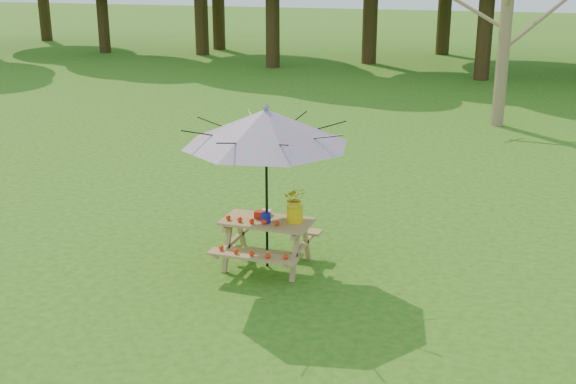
% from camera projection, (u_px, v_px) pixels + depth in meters
% --- Properties ---
extents(ground, '(120.00, 120.00, 0.00)m').
position_uv_depth(ground, '(143.00, 329.00, 8.21)').
color(ground, '#286112').
rests_on(ground, ground).
extents(picnic_table, '(1.20, 1.32, 0.67)m').
position_uv_depth(picnic_table, '(267.00, 244.00, 9.81)').
color(picnic_table, '#A6874B').
rests_on(picnic_table, ground).
extents(patio_umbrella, '(2.62, 2.62, 2.25)m').
position_uv_depth(patio_umbrella, '(266.00, 127.00, 9.33)').
color(patio_umbrella, black).
rests_on(patio_umbrella, ground).
extents(produce_bins, '(0.27, 0.41, 0.13)m').
position_uv_depth(produce_bins, '(264.00, 216.00, 9.73)').
color(produce_bins, '#B2230E').
rests_on(produce_bins, picnic_table).
extents(tomatoes_row, '(0.77, 0.13, 0.07)m').
position_uv_depth(tomatoes_row, '(252.00, 221.00, 9.58)').
color(tomatoes_row, red).
rests_on(tomatoes_row, picnic_table).
extents(flower_bucket, '(0.37, 0.35, 0.49)m').
position_uv_depth(flower_bucket, '(295.00, 203.00, 9.58)').
color(flower_bucket, yellow).
rests_on(flower_bucket, picnic_table).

